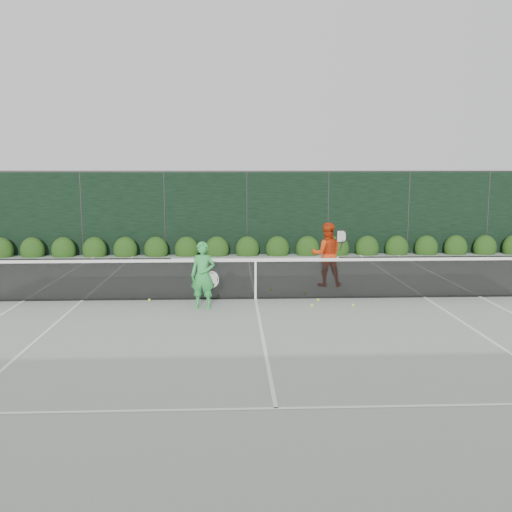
{
  "coord_description": "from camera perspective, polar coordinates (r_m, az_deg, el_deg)",
  "views": [
    {
      "loc": [
        -0.55,
        -13.37,
        3.04
      ],
      "look_at": [
        0.02,
        0.3,
        1.0
      ],
      "focal_mm": 40.0,
      "sensor_mm": 36.0,
      "label": 1
    }
  ],
  "objects": [
    {
      "name": "ground",
      "position": [
        13.72,
        -0.05,
        -4.32
      ],
      "size": [
        80.0,
        80.0,
        0.0
      ],
      "primitive_type": "plane",
      "color": "gray",
      "rests_on": "ground"
    },
    {
      "name": "tennis_net",
      "position": [
        13.61,
        -0.15,
        -2.14
      ],
      "size": [
        12.9,
        0.1,
        1.07
      ],
      "color": "black",
      "rests_on": "ground"
    },
    {
      "name": "player_man",
      "position": [
        15.27,
        7.08,
        0.17
      ],
      "size": [
        0.91,
        0.66,
        1.69
      ],
      "rotation": [
        0.0,
        0.0,
        3.12
      ],
      "color": "red",
      "rests_on": "ground"
    },
    {
      "name": "court_lines",
      "position": [
        13.72,
        -0.05,
        -4.3
      ],
      "size": [
        11.03,
        23.83,
        0.01
      ],
      "color": "white",
      "rests_on": "ground"
    },
    {
      "name": "player_woman",
      "position": [
        12.73,
        -5.33,
        -1.93
      ],
      "size": [
        0.66,
        0.46,
        1.5
      ],
      "rotation": [
        0.0,
        0.0,
        -0.2
      ],
      "color": "green",
      "rests_on": "ground"
    },
    {
      "name": "tennis_balls",
      "position": [
        13.67,
        1.87,
        -4.22
      ],
      "size": [
        4.75,
        1.92,
        0.07
      ],
      "color": "#D0F636",
      "rests_on": "ground"
    },
    {
      "name": "windscreen_fence",
      "position": [
        10.78,
        0.55,
        0.34
      ],
      "size": [
        32.0,
        21.07,
        3.06
      ],
      "color": "black",
      "rests_on": "ground"
    },
    {
      "name": "hedge_row",
      "position": [
        20.72,
        -0.87,
        0.7
      ],
      "size": [
        31.66,
        0.65,
        0.94
      ],
      "color": "#17360E",
      "rests_on": "ground"
    }
  ]
}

